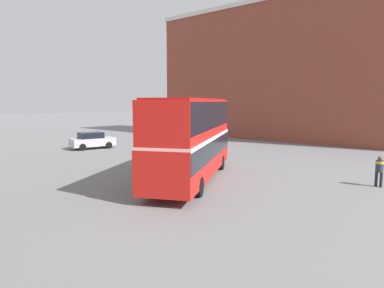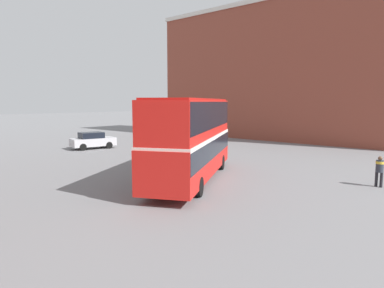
# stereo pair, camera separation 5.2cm
# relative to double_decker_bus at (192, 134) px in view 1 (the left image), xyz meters

# --- Properties ---
(ground_plane) EXTENTS (240.00, 240.00, 0.00)m
(ground_plane) POSITION_rel_double_decker_bus_xyz_m (0.21, -0.16, -2.70)
(ground_plane) COLOR slate
(building_row_right) EXTENTS (8.89, 32.28, 16.39)m
(building_row_right) POSITION_rel_double_decker_bus_xyz_m (25.26, 6.96, 5.51)
(building_row_right) COLOR brown
(building_row_right) RESTS_ON ground_plane
(double_decker_bus) EXTENTS (11.12, 7.38, 4.74)m
(double_decker_bus) POSITION_rel_double_decker_bus_xyz_m (0.00, 0.00, 0.00)
(double_decker_bus) COLOR red
(double_decker_bus) RESTS_ON ground_plane
(pedestrian_foreground) EXTENTS (0.47, 0.47, 1.67)m
(pedestrian_foreground) POSITION_rel_double_decker_bus_xyz_m (5.37, -8.66, -1.67)
(pedestrian_foreground) COLOR #232328
(pedestrian_foreground) RESTS_ON ground_plane
(parked_car_kerb_near) EXTENTS (4.46, 2.76, 1.61)m
(parked_car_kerb_near) POSITION_rel_double_decker_bus_xyz_m (3.86, 16.22, -1.89)
(parked_car_kerb_near) COLOR silver
(parked_car_kerb_near) RESTS_ON ground_plane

